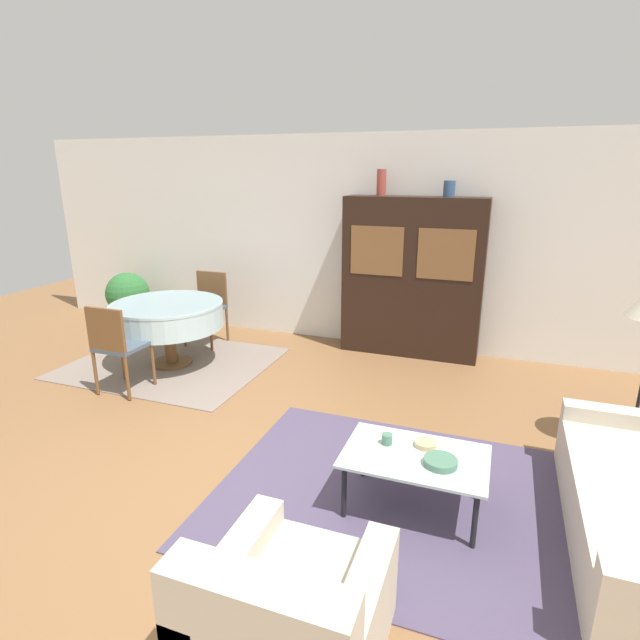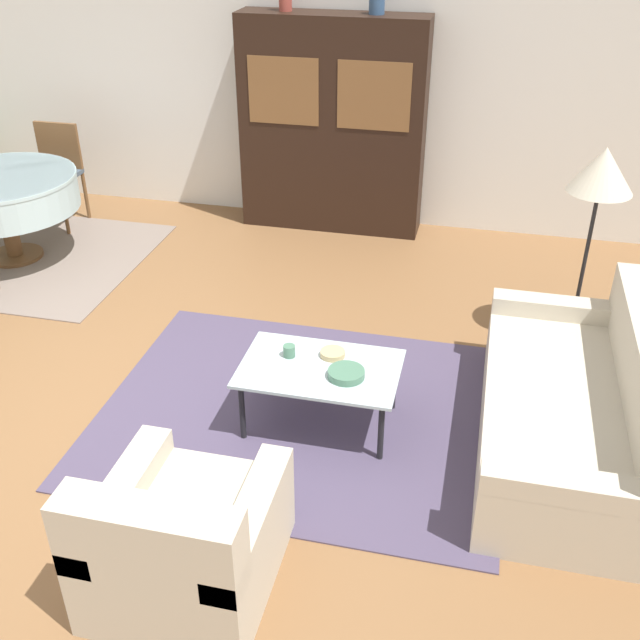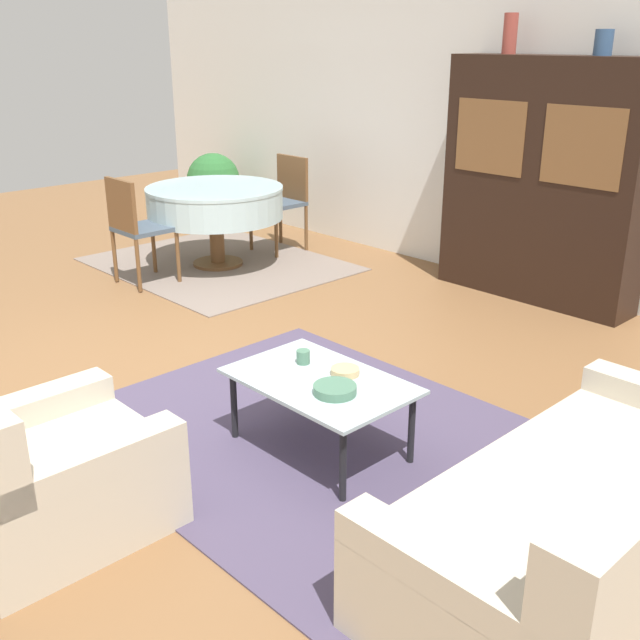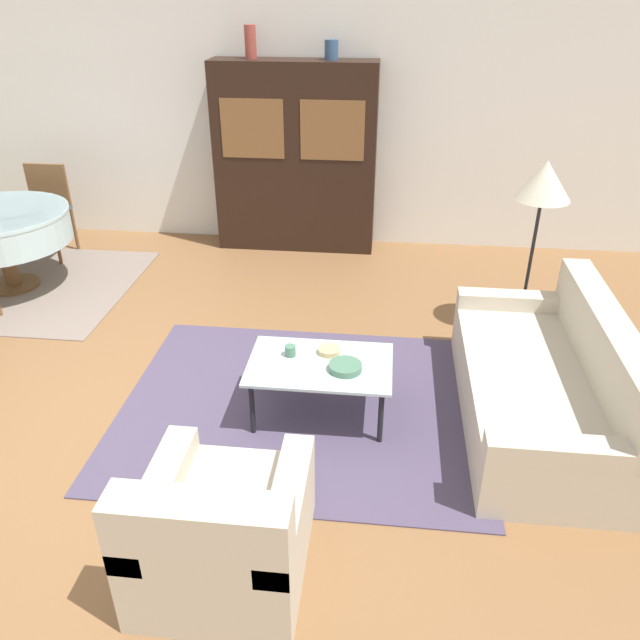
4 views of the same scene
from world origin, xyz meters
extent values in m
plane|color=brown|center=(0.00, 0.00, 0.00)|extent=(14.00, 14.00, 0.00)
cube|color=white|center=(0.00, 3.63, 1.35)|extent=(10.00, 0.06, 2.70)
cube|color=#4C425B|center=(1.14, 0.39, 0.01)|extent=(2.53, 2.07, 0.01)
cube|color=gray|center=(-1.95, 2.02, 0.01)|extent=(2.31, 1.90, 0.01)
cube|color=beige|center=(2.73, 0.42, 0.20)|extent=(0.95, 1.92, 0.41)
cube|color=beige|center=(2.73, -0.46, 0.47)|extent=(0.95, 0.16, 0.12)
cube|color=beige|center=(2.73, 1.30, 0.47)|extent=(0.95, 0.16, 0.12)
cube|color=beige|center=(0.94, -0.98, 0.20)|extent=(0.80, 0.88, 0.40)
cube|color=beige|center=(0.94, -1.33, 0.59)|extent=(0.80, 0.20, 0.38)
cube|color=beige|center=(0.62, -0.98, 0.46)|extent=(0.16, 0.88, 0.12)
cube|color=beige|center=(1.26, -0.98, 0.46)|extent=(0.16, 0.88, 0.12)
cylinder|color=black|center=(0.86, 0.07, 0.21)|extent=(0.04, 0.04, 0.39)
cylinder|color=black|center=(1.70, 0.07, 0.21)|extent=(0.04, 0.04, 0.39)
cylinder|color=black|center=(0.86, 0.57, 0.21)|extent=(0.04, 0.04, 0.39)
cylinder|color=black|center=(1.70, 0.57, 0.21)|extent=(0.04, 0.04, 0.39)
cube|color=silver|center=(1.28, 0.32, 0.41)|extent=(0.96, 0.62, 0.02)
cube|color=black|center=(0.67, 3.39, 0.98)|extent=(1.69, 0.38, 1.95)
cube|color=brown|center=(0.27, 3.19, 1.32)|extent=(0.64, 0.01, 0.59)
cube|color=brown|center=(1.08, 3.19, 1.32)|extent=(0.64, 0.01, 0.59)
cylinder|color=brown|center=(-1.93, 2.00, 0.03)|extent=(0.48, 0.48, 0.03)
cylinder|color=brown|center=(-1.93, 2.00, 0.24)|extent=(0.14, 0.14, 0.46)
cylinder|color=silver|center=(-1.93, 2.00, 0.62)|extent=(1.28, 1.28, 0.30)
cylinder|color=brown|center=(-1.73, 2.58, 0.24)|extent=(0.04, 0.04, 0.47)
cylinder|color=brown|center=(-2.13, 2.58, 0.24)|extent=(0.04, 0.04, 0.47)
cylinder|color=brown|center=(-1.73, 2.98, 0.24)|extent=(0.04, 0.04, 0.47)
cylinder|color=brown|center=(-2.13, 2.98, 0.24)|extent=(0.04, 0.04, 0.47)
cube|color=#475666|center=(-1.93, 2.78, 0.50)|extent=(0.44, 0.44, 0.04)
cube|color=brown|center=(-1.93, 2.98, 0.74)|extent=(0.44, 0.04, 0.44)
cylinder|color=black|center=(2.85, 1.68, 0.01)|extent=(0.28, 0.28, 0.02)
cylinder|color=black|center=(2.85, 1.68, 0.61)|extent=(0.03, 0.03, 1.16)
cone|color=beige|center=(2.85, 1.68, 1.31)|extent=(0.43, 0.43, 0.30)
cylinder|color=#4C7A60|center=(1.07, 0.39, 0.46)|extent=(0.07, 0.07, 0.08)
cylinder|color=#4C7A60|center=(1.45, 0.26, 0.44)|extent=(0.22, 0.22, 0.05)
cylinder|color=tan|center=(1.33, 0.46, 0.44)|extent=(0.15, 0.15, 0.04)
cylinder|color=#33517A|center=(1.05, 3.39, 2.05)|extent=(0.13, 0.13, 0.18)
camera|label=1|loc=(1.69, -2.66, 2.25)|focal=28.00mm
camera|label=2|loc=(2.13, -3.29, 2.94)|focal=42.00mm
camera|label=3|loc=(3.83, -2.10, 2.08)|focal=42.00mm
camera|label=4|loc=(1.66, -3.14, 2.68)|focal=35.00mm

